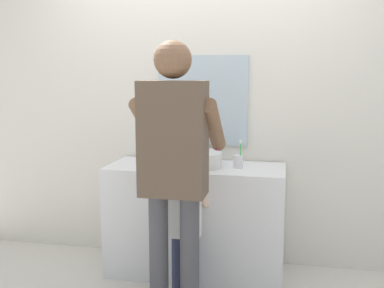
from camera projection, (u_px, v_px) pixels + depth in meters
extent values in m
cube|color=silver|center=(204.00, 96.00, 3.58)|extent=(4.40, 0.08, 2.70)
cube|color=silver|center=(203.00, 101.00, 3.53)|extent=(0.72, 0.02, 0.71)
cube|color=white|center=(196.00, 219.00, 3.41)|extent=(1.32, 0.54, 0.84)
cylinder|color=silver|center=(196.00, 159.00, 3.32)|extent=(0.39, 0.39, 0.11)
cylinder|color=beige|center=(196.00, 158.00, 3.32)|extent=(0.32, 0.32, 0.09)
cylinder|color=#B7BABF|center=(202.00, 149.00, 3.55)|extent=(0.03, 0.03, 0.18)
cylinder|color=#B7BABF|center=(200.00, 140.00, 3.48)|extent=(0.02, 0.12, 0.02)
cylinder|color=#B7BABF|center=(193.00, 157.00, 3.58)|extent=(0.04, 0.04, 0.05)
cylinder|color=#B7BABF|center=(210.00, 157.00, 3.55)|extent=(0.04, 0.04, 0.05)
cylinder|color=silver|center=(238.00, 162.00, 3.26)|extent=(0.07, 0.07, 0.09)
cylinder|color=green|center=(240.00, 155.00, 3.25)|extent=(0.02, 0.04, 0.17)
cube|color=white|center=(241.00, 142.00, 3.24)|extent=(0.01, 0.02, 0.02)
cylinder|color=#B27FC6|center=(146.00, 156.00, 3.38)|extent=(0.06, 0.06, 0.13)
cylinder|color=#2D2D2D|center=(145.00, 146.00, 3.37)|extent=(0.02, 0.02, 0.03)
cylinder|color=#2D334C|center=(177.00, 266.00, 3.06)|extent=(0.07, 0.07, 0.44)
cylinder|color=#2D334C|center=(192.00, 267.00, 3.04)|extent=(0.07, 0.07, 0.44)
cube|color=white|center=(184.00, 209.00, 2.98)|extent=(0.22, 0.12, 0.38)
sphere|color=beige|center=(184.00, 171.00, 2.94)|extent=(0.12, 0.12, 0.12)
cylinder|color=beige|center=(171.00, 199.00, 3.10)|extent=(0.05, 0.26, 0.21)
cylinder|color=beige|center=(204.00, 201.00, 3.05)|extent=(0.05, 0.26, 0.21)
cylinder|color=#47474C|center=(159.00, 255.00, 2.80)|extent=(0.12, 0.12, 0.79)
cylinder|color=#47474C|center=(190.00, 258.00, 2.76)|extent=(0.12, 0.12, 0.79)
cube|color=brown|center=(173.00, 139.00, 2.66)|extent=(0.40, 0.22, 0.69)
sphere|color=brown|center=(173.00, 59.00, 2.59)|extent=(0.22, 0.22, 0.22)
cylinder|color=brown|center=(147.00, 125.00, 2.87)|extent=(0.10, 0.48, 0.38)
cylinder|color=brown|center=(214.00, 126.00, 2.79)|extent=(0.10, 0.48, 0.38)
cylinder|color=#E5387F|center=(218.00, 150.00, 2.99)|extent=(0.01, 0.14, 0.03)
cube|color=white|center=(220.00, 146.00, 3.06)|extent=(0.01, 0.02, 0.02)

